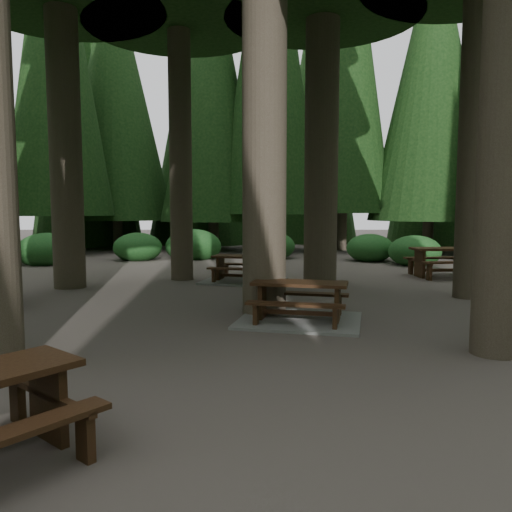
{
  "coord_description": "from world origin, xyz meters",
  "views": [
    {
      "loc": [
        0.63,
        -9.37,
        2.04
      ],
      "look_at": [
        0.64,
        0.55,
        1.1
      ],
      "focal_mm": 35.0,
      "sensor_mm": 36.0,
      "label": 1
    }
  ],
  "objects": [
    {
      "name": "picnic_table_a",
      "position": [
        1.42,
        -0.5,
        0.24
      ],
      "size": [
        2.52,
        2.24,
        0.73
      ],
      "rotation": [
        0.0,
        0.0,
        -0.23
      ],
      "color": "gray",
      "rests_on": "ground"
    },
    {
      "name": "ground",
      "position": [
        0.0,
        0.0,
        0.0
      ],
      "size": [
        80.0,
        80.0,
        0.0
      ],
      "primitive_type": "plane",
      "color": "#514842",
      "rests_on": "ground"
    },
    {
      "name": "picnic_table_c",
      "position": [
        0.3,
        4.52,
        0.24
      ],
      "size": [
        2.55,
        2.28,
        0.74
      ],
      "rotation": [
        0.0,
        0.0,
        -0.25
      ],
      "color": "gray",
      "rests_on": "ground"
    },
    {
      "name": "picnic_table_d",
      "position": [
        6.37,
        5.52,
        0.58
      ],
      "size": [
        2.16,
        1.79,
        0.88
      ],
      "rotation": [
        0.0,
        0.0,
        0.08
      ],
      "color": "black",
      "rests_on": "ground"
    },
    {
      "name": "shrub_ring",
      "position": [
        0.7,
        0.75,
        0.4
      ],
      "size": [
        23.86,
        24.64,
        1.49
      ],
      "color": "#1E5A23",
      "rests_on": "ground"
    }
  ]
}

